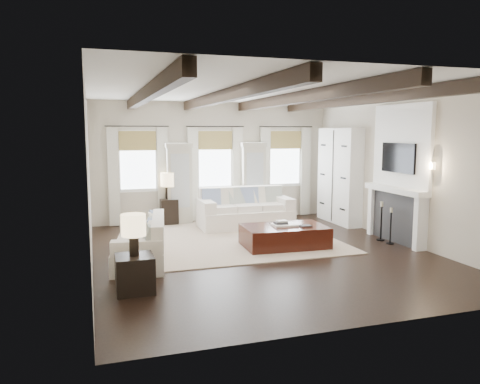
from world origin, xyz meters
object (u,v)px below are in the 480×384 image
object	(u,v)px
sofa_left	(143,244)
side_table_back	(169,212)
ottoman	(284,236)
side_table_front	(135,274)
sofa_back	(245,211)

from	to	relation	value
sofa_left	side_table_back	bearing A→B (deg)	73.42
sofa_left	ottoman	xyz separation A→B (m)	(2.95, 0.27, -0.12)
ottoman	side_table_front	xyz separation A→B (m)	(-3.25, -1.87, 0.06)
ottoman	side_table_back	world-z (taller)	side_table_back
sofa_back	sofa_left	size ratio (longest dim) A/B	1.12
sofa_back	side_table_front	distance (m)	5.18
side_table_back	side_table_front	bearing A→B (deg)	-104.72
sofa_left	side_table_back	world-z (taller)	sofa_left
side_table_front	sofa_back	bearing A→B (deg)	53.01
sofa_left	side_table_front	world-z (taller)	sofa_left
sofa_back	side_table_back	bearing A→B (deg)	152.83
side_table_front	side_table_back	size ratio (longest dim) A/B	0.84
sofa_left	side_table_back	xyz separation A→B (m)	(1.03, 3.46, -0.01)
side_table_front	sofa_left	bearing A→B (deg)	79.39
ottoman	side_table_back	xyz separation A→B (m)	(-1.92, 3.18, 0.11)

